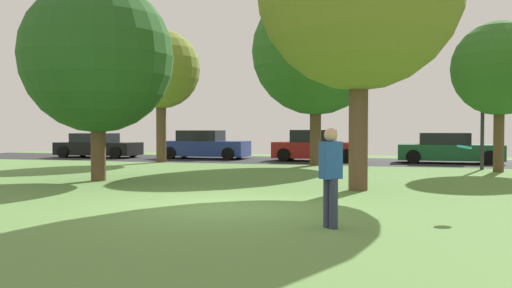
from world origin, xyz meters
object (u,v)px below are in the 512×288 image
at_px(parked_car_black, 98,146).
at_px(parked_car_green, 448,149).
at_px(oak_tree_left, 500,69).
at_px(birch_tree_lone, 161,70).
at_px(oak_tree_right, 98,57).
at_px(frisbee_disc, 464,147).
at_px(oak_tree_center, 316,51).
at_px(person_catcher, 331,173).
at_px(parked_car_red, 317,147).
at_px(parked_car_blue, 204,146).
at_px(street_lamp_post, 483,112).

relative_size(parked_car_black, parked_car_green, 1.00).
relative_size(oak_tree_left, parked_car_black, 1.21).
xyz_separation_m(birch_tree_lone, parked_car_black, (-5.25, 2.78, -3.76)).
distance_m(oak_tree_right, frisbee_disc, 11.08).
distance_m(oak_tree_center, person_catcher, 15.23).
distance_m(parked_car_black, parked_car_red, 12.22).
relative_size(parked_car_blue, parked_car_green, 1.01).
relative_size(oak_tree_right, birch_tree_lone, 0.97).
height_order(birch_tree_lone, parked_car_green, birch_tree_lone).
xyz_separation_m(parked_car_blue, parked_car_red, (6.11, -0.38, 0.01)).
xyz_separation_m(oak_tree_center, parked_car_black, (-12.67, 2.88, -4.33)).
distance_m(birch_tree_lone, parked_car_green, 13.92).
distance_m(frisbee_disc, parked_car_black, 23.20).
bearing_deg(parked_car_blue, frisbee_disc, -53.73).
distance_m(birch_tree_lone, parked_car_red, 8.42).
bearing_deg(oak_tree_center, person_catcher, -79.33).
height_order(oak_tree_left, parked_car_red, oak_tree_left).
relative_size(person_catcher, street_lamp_post, 0.36).
bearing_deg(parked_car_blue, street_lamp_post, -16.85).
relative_size(oak_tree_right, street_lamp_post, 1.36).
distance_m(oak_tree_left, birch_tree_lone, 14.63).
distance_m(parked_car_blue, parked_car_red, 6.12).
distance_m(birch_tree_lone, oak_tree_center, 7.44).
distance_m(frisbee_disc, parked_car_blue, 19.43).
relative_size(oak_tree_left, parked_car_red, 1.28).
bearing_deg(parked_car_blue, oak_tree_left, -20.41).
bearing_deg(person_catcher, parked_car_green, 35.62).
relative_size(birch_tree_lone, person_catcher, 3.89).
height_order(oak_tree_left, oak_tree_center, oak_tree_center).
xyz_separation_m(person_catcher, parked_car_green, (2.94, 17.50, -0.24)).
bearing_deg(oak_tree_center, parked_car_red, 98.34).
bearing_deg(birch_tree_lone, parked_car_green, 12.79).
height_order(parked_car_red, parked_car_green, parked_car_red).
distance_m(oak_tree_right, oak_tree_center, 10.17).
height_order(parked_car_black, parked_car_blue, parked_car_blue).
bearing_deg(oak_tree_center, street_lamp_post, -4.94).
height_order(birch_tree_lone, parked_car_red, birch_tree_lone).
height_order(birch_tree_lone, street_lamp_post, birch_tree_lone).
relative_size(birch_tree_lone, parked_car_blue, 1.37).
xyz_separation_m(oak_tree_right, parked_car_black, (-7.42, 11.51, -3.16)).
distance_m(frisbee_disc, parked_car_red, 16.21).
distance_m(birch_tree_lone, frisbee_disc, 17.73).
height_order(frisbee_disc, parked_car_blue, parked_car_blue).
bearing_deg(oak_tree_left, frisbee_disc, -101.58).
height_order(person_catcher, parked_car_green, person_catcher).
height_order(birch_tree_lone, oak_tree_center, oak_tree_center).
bearing_deg(birch_tree_lone, parked_car_red, 22.95).
xyz_separation_m(oak_tree_left, parked_car_green, (-1.44, 4.72, -3.15)).
height_order(oak_tree_right, street_lamp_post, oak_tree_right).
xyz_separation_m(oak_tree_left, parked_car_black, (-19.76, 4.53, -3.18)).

